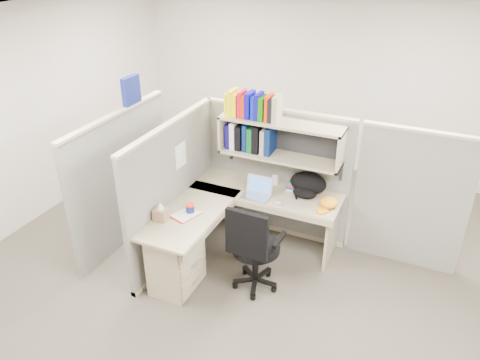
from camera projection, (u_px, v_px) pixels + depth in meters
The scene contains 14 objects.
ground at pixel (246, 269), 5.30m from camera, with size 6.00×6.00×0.00m, color #37322A.
room_shell at pixel (247, 138), 4.54m from camera, with size 6.00×6.00×6.00m.
cubicle at pixel (233, 176), 5.37m from camera, with size 3.79×1.84×1.95m.
desk at pixel (201, 243), 5.01m from camera, with size 1.74×1.75×0.73m.
laptop at pixel (256, 189), 5.24m from camera, with size 0.31×0.31×0.23m, color #B2B2B6, non-canonical shape.
backpack at pixel (307, 185), 5.29m from camera, with size 0.42×0.33×0.25m, color black, non-canonical shape.
orange_cap at pixel (329, 203), 5.08m from camera, with size 0.20×0.23×0.11m, color orange, non-canonical shape.
snack_canister at pixel (190, 208), 4.99m from camera, with size 0.10×0.10×0.10m.
tissue_box at pixel (161, 211), 4.84m from camera, with size 0.13×0.13×0.21m, color #927153, non-canonical shape.
mouse at pixel (278, 203), 5.15m from camera, with size 0.09×0.06×0.03m, color #99AFD9.
paper_cup at pixel (275, 180), 5.54m from camera, with size 0.07×0.07×0.11m, color silver.
book_stack at pixel (295, 184), 5.46m from camera, with size 0.16×0.21×0.10m, color slate, non-canonical shape.
loose_paper at pixel (186, 214), 4.98m from camera, with size 0.21×0.28×0.00m, color white, non-canonical shape.
task_chair at pixel (254, 260), 4.85m from camera, with size 0.55×0.51×1.06m.
Camera 1 is at (1.66, -3.85, 3.40)m, focal length 35.00 mm.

